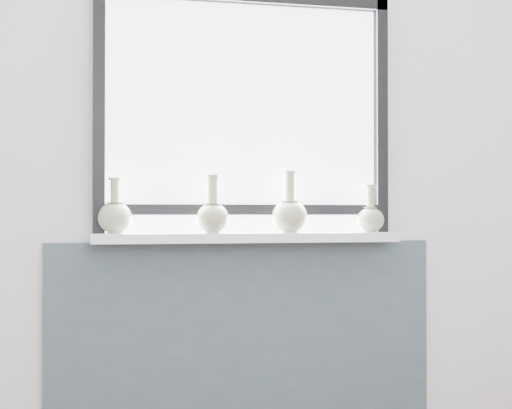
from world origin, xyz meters
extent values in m
cube|color=silver|center=(0.00, 1.81, 1.30)|extent=(3.60, 0.02, 2.60)
cube|color=#414F57|center=(0.00, 1.78, 0.43)|extent=(1.70, 0.03, 0.86)
cube|color=white|center=(0.00, 1.71, 0.88)|extent=(1.32, 0.18, 0.04)
cube|color=black|center=(-0.62, 1.76, 1.43)|extent=(0.05, 0.06, 1.05)
cube|color=black|center=(0.62, 1.76, 1.43)|extent=(0.05, 0.06, 1.05)
cube|color=black|center=(0.00, 1.76, 1.00)|extent=(1.20, 0.05, 0.04)
cube|color=white|center=(0.00, 1.79, 1.40)|extent=(1.20, 0.01, 1.00)
cylinder|color=#99A082|center=(-0.56, 1.71, 0.90)|extent=(0.06, 0.06, 0.01)
ellipsoid|color=#99A082|center=(-0.56, 1.71, 0.97)|extent=(0.14, 0.14, 0.13)
cone|color=#99A082|center=(-0.56, 1.71, 1.01)|extent=(0.08, 0.08, 0.03)
cylinder|color=#99A082|center=(-0.56, 1.71, 1.07)|extent=(0.04, 0.04, 0.11)
cylinder|color=#99A082|center=(-0.56, 1.71, 1.12)|extent=(0.05, 0.05, 0.01)
cylinder|color=#99A082|center=(-0.16, 1.69, 0.90)|extent=(0.06, 0.06, 0.01)
ellipsoid|color=#99A082|center=(-0.16, 1.69, 0.96)|extent=(0.14, 0.14, 0.13)
cone|color=#99A082|center=(-0.16, 1.69, 1.01)|extent=(0.08, 0.08, 0.03)
cylinder|color=#99A082|center=(-0.16, 1.69, 1.07)|extent=(0.05, 0.05, 0.13)
cylinder|color=#99A082|center=(-0.16, 1.69, 1.14)|extent=(0.06, 0.06, 0.01)
cylinder|color=#99A082|center=(0.18, 1.70, 0.90)|extent=(0.07, 0.07, 0.01)
ellipsoid|color=#99A082|center=(0.18, 1.70, 0.97)|extent=(0.15, 0.15, 0.14)
cone|color=#99A082|center=(0.18, 1.70, 1.02)|extent=(0.08, 0.08, 0.03)
cylinder|color=#99A082|center=(0.18, 1.70, 1.09)|extent=(0.05, 0.05, 0.14)
cylinder|color=#99A082|center=(0.18, 1.70, 1.16)|extent=(0.06, 0.06, 0.01)
cylinder|color=#99A082|center=(0.55, 1.70, 0.90)|extent=(0.05, 0.05, 0.01)
ellipsoid|color=#99A082|center=(0.55, 1.70, 0.96)|extent=(0.12, 0.12, 0.11)
cone|color=#99A082|center=(0.55, 1.70, 1.00)|extent=(0.07, 0.07, 0.03)
cylinder|color=#99A082|center=(0.55, 1.70, 1.05)|extent=(0.04, 0.04, 0.11)
cylinder|color=#99A082|center=(0.55, 1.70, 1.11)|extent=(0.06, 0.06, 0.01)
camera|label=1|loc=(-0.71, -1.56, 0.98)|focal=55.00mm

